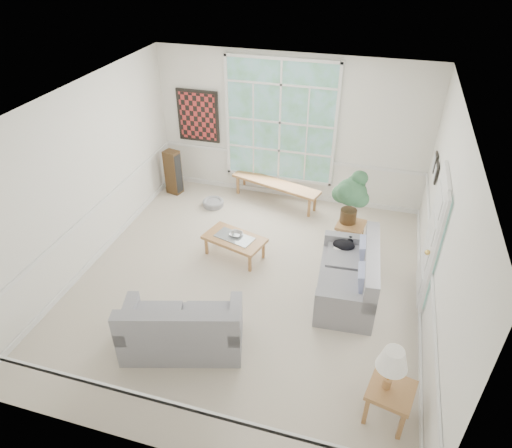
% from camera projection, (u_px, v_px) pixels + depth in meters
% --- Properties ---
extents(floor, '(5.50, 6.00, 0.01)m').
position_uv_depth(floor, '(247.00, 282.00, 7.54)').
color(floor, beige).
rests_on(floor, ground).
extents(ceiling, '(5.50, 6.00, 0.02)m').
position_uv_depth(ceiling, '(244.00, 105.00, 5.87)').
color(ceiling, white).
rests_on(ceiling, ground).
extents(wall_back, '(5.50, 0.02, 3.00)m').
position_uv_depth(wall_back, '(290.00, 130.00, 9.10)').
color(wall_back, white).
rests_on(wall_back, ground).
extents(wall_front, '(5.50, 0.02, 3.00)m').
position_uv_depth(wall_front, '(152.00, 363.00, 4.31)').
color(wall_front, white).
rests_on(wall_front, ground).
extents(wall_left, '(0.02, 6.00, 3.00)m').
position_uv_depth(wall_left, '(83.00, 180.00, 7.34)').
color(wall_left, white).
rests_on(wall_left, ground).
extents(wall_right, '(0.02, 6.00, 3.00)m').
position_uv_depth(wall_right, '(443.00, 235.00, 6.07)').
color(wall_right, white).
rests_on(wall_right, ground).
extents(window_back, '(2.30, 0.08, 2.40)m').
position_uv_depth(window_back, '(280.00, 122.00, 9.03)').
color(window_back, white).
rests_on(window_back, wall_back).
extents(entry_door, '(0.08, 0.90, 2.10)m').
position_uv_depth(entry_door, '(431.00, 237.00, 6.81)').
color(entry_door, white).
rests_on(entry_door, floor).
extents(door_sidelight, '(0.08, 0.26, 1.90)m').
position_uv_depth(door_sidelight, '(434.00, 256.00, 6.25)').
color(door_sidelight, white).
rests_on(door_sidelight, wall_right).
extents(wall_art, '(0.90, 0.06, 1.10)m').
position_uv_depth(wall_art, '(198.00, 116.00, 9.46)').
color(wall_art, maroon).
rests_on(wall_art, wall_back).
extents(wall_frame_near, '(0.04, 0.26, 0.32)m').
position_uv_depth(wall_frame_near, '(435.00, 173.00, 7.45)').
color(wall_frame_near, black).
rests_on(wall_frame_near, wall_right).
extents(wall_frame_far, '(0.04, 0.26, 0.32)m').
position_uv_depth(wall_frame_far, '(435.00, 162.00, 7.77)').
color(wall_frame_far, black).
rests_on(wall_frame_far, wall_right).
extents(loveseat_right, '(0.96, 1.71, 0.90)m').
position_uv_depth(loveseat_right, '(347.00, 272.00, 7.06)').
color(loveseat_right, gray).
rests_on(loveseat_right, floor).
extents(loveseat_front, '(1.79, 1.25, 0.88)m').
position_uv_depth(loveseat_front, '(182.00, 322.00, 6.20)').
color(loveseat_front, gray).
rests_on(loveseat_front, floor).
extents(coffee_table, '(1.17, 0.84, 0.39)m').
position_uv_depth(coffee_table, '(235.00, 247.00, 8.03)').
color(coffee_table, '#A97341').
rests_on(coffee_table, floor).
extents(pewter_bowl, '(0.30, 0.30, 0.07)m').
position_uv_depth(pewter_bowl, '(236.00, 234.00, 7.95)').
color(pewter_bowl, gray).
rests_on(pewter_bowl, coffee_table).
extents(window_bench, '(1.97, 0.91, 0.45)m').
position_uv_depth(window_bench, '(275.00, 192.00, 9.57)').
color(window_bench, '#A97341').
rests_on(window_bench, floor).
extents(end_table, '(0.54, 0.54, 0.48)m').
position_uv_depth(end_table, '(350.00, 235.00, 8.26)').
color(end_table, '#A97341').
rests_on(end_table, floor).
extents(houseplant, '(0.73, 0.73, 0.99)m').
position_uv_depth(houseplant, '(351.00, 198.00, 7.91)').
color(houseplant, '#2F5A39').
rests_on(houseplant, end_table).
extents(side_table, '(0.60, 0.60, 0.52)m').
position_uv_depth(side_table, '(388.00, 403.00, 5.36)').
color(side_table, '#A97341').
rests_on(side_table, floor).
extents(table_lamp, '(0.44, 0.44, 0.61)m').
position_uv_depth(table_lamp, '(390.00, 369.00, 5.07)').
color(table_lamp, silver).
rests_on(table_lamp, side_table).
extents(pet_bed, '(0.46, 0.46, 0.13)m').
position_uv_depth(pet_bed, '(213.00, 203.00, 9.52)').
color(pet_bed, gray).
rests_on(pet_bed, floor).
extents(floor_speaker, '(0.35, 0.30, 0.97)m').
position_uv_depth(floor_speaker, '(173.00, 172.00, 9.77)').
color(floor_speaker, '#3F2A14').
rests_on(floor_speaker, floor).
extents(cat, '(0.43, 0.37, 0.17)m').
position_uv_depth(cat, '(344.00, 244.00, 7.50)').
color(cat, black).
rests_on(cat, loveseat_right).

